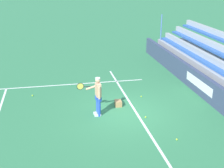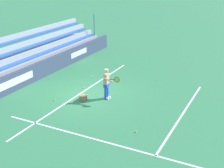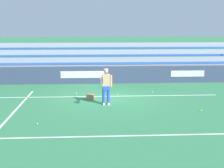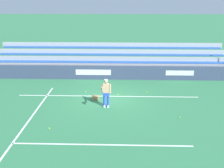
% 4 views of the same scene
% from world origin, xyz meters
% --- Properties ---
extents(ground_plane, '(160.00, 160.00, 0.00)m').
position_xyz_m(ground_plane, '(0.00, 0.00, 0.00)').
color(ground_plane, '#337A4C').
extents(court_baseline_white, '(12.00, 0.10, 0.01)m').
position_xyz_m(court_baseline_white, '(0.00, -0.50, 0.00)').
color(court_baseline_white, white).
rests_on(court_baseline_white, ground).
extents(court_sideline_white, '(0.10, 12.00, 0.01)m').
position_xyz_m(court_sideline_white, '(4.11, 4.00, 0.00)').
color(court_sideline_white, white).
rests_on(court_sideline_white, ground).
extents(court_service_line_white, '(8.22, 0.10, 0.01)m').
position_xyz_m(court_service_line_white, '(0.00, 5.50, 0.00)').
color(court_service_line_white, white).
rests_on(court_service_line_white, ground).
extents(back_wall_sponsor_board, '(20.29, 0.25, 1.10)m').
position_xyz_m(back_wall_sponsor_board, '(-0.01, -4.23, 0.55)').
color(back_wall_sponsor_board, '#384260').
rests_on(back_wall_sponsor_board, ground).
extents(bleacher_stand, '(19.28, 2.40, 2.95)m').
position_xyz_m(bleacher_stand, '(0.00, -6.06, 0.73)').
color(bleacher_stand, '#9EA3A8').
rests_on(bleacher_stand, ground).
extents(tennis_player, '(0.58, 1.01, 1.71)m').
position_xyz_m(tennis_player, '(0.03, 1.20, 0.89)').
color(tennis_player, blue).
rests_on(tennis_player, ground).
extents(ball_box_cardboard, '(0.42, 0.32, 0.26)m').
position_xyz_m(ball_box_cardboard, '(0.79, 0.13, 0.13)').
color(ball_box_cardboard, '#A87F51').
rests_on(ball_box_cardboard, ground).
extents(tennis_ball_stray_back, '(0.07, 0.07, 0.07)m').
position_xyz_m(tennis_ball_stray_back, '(2.78, 4.09, 0.03)').
color(tennis_ball_stray_back, '#CCE533').
rests_on(tennis_ball_stray_back, ground).
extents(tennis_ball_near_player, '(0.07, 0.07, 0.07)m').
position_xyz_m(tennis_ball_near_player, '(-2.68, -1.35, 0.03)').
color(tennis_ball_near_player, '#CCE533').
rests_on(tennis_ball_near_player, ground).
extents(tennis_ball_by_box, '(0.07, 0.07, 0.07)m').
position_xyz_m(tennis_ball_by_box, '(-4.11, 2.63, 0.03)').
color(tennis_ball_by_box, '#CCE533').
rests_on(tennis_ball_by_box, ground).
extents(tennis_ball_midcourt, '(0.07, 0.07, 0.07)m').
position_xyz_m(tennis_ball_midcourt, '(-0.66, -0.75, 0.03)').
color(tennis_ball_midcourt, '#CCE533').
rests_on(tennis_ball_midcourt, ground).
extents(tennis_ball_on_baseline, '(0.07, 0.07, 0.07)m').
position_xyz_m(tennis_ball_on_baseline, '(1.59, -1.22, 0.03)').
color(tennis_ball_on_baseline, '#CCE533').
rests_on(tennis_ball_on_baseline, ground).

